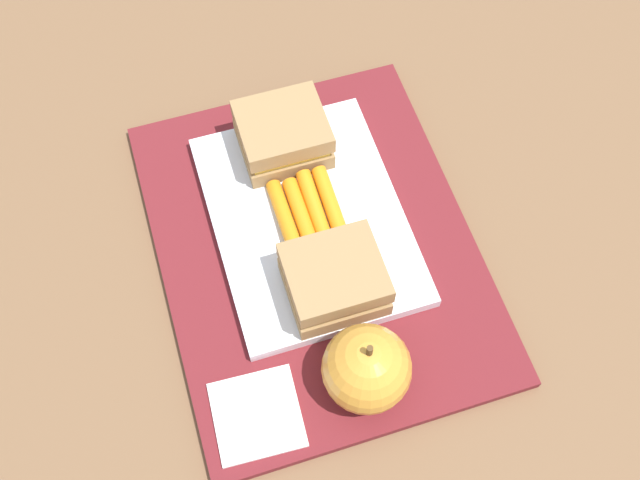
# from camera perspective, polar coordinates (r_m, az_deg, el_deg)

# --- Properties ---
(ground_plane) EXTENTS (2.40, 2.40, 0.00)m
(ground_plane) POSITION_cam_1_polar(r_m,az_deg,el_deg) (0.70, -0.31, -0.76)
(ground_plane) COLOR brown
(lunchbag_mat) EXTENTS (0.36, 0.28, 0.01)m
(lunchbag_mat) POSITION_cam_1_polar(r_m,az_deg,el_deg) (0.69, -0.31, -0.57)
(lunchbag_mat) COLOR maroon
(lunchbag_mat) RESTS_ON ground_plane
(food_tray) EXTENTS (0.23, 0.17, 0.01)m
(food_tray) POSITION_cam_1_polar(r_m,az_deg,el_deg) (0.69, -0.93, 1.60)
(food_tray) COLOR white
(food_tray) RESTS_ON lunchbag_mat
(sandwich_half_left) EXTENTS (0.07, 0.08, 0.04)m
(sandwich_half_left) POSITION_cam_1_polar(r_m,az_deg,el_deg) (0.71, -2.81, 7.94)
(sandwich_half_left) COLOR #9E7A4C
(sandwich_half_left) RESTS_ON food_tray
(sandwich_half_right) EXTENTS (0.07, 0.08, 0.04)m
(sandwich_half_right) POSITION_cam_1_polar(r_m,az_deg,el_deg) (0.63, 1.10, -3.00)
(sandwich_half_right) COLOR #9E7A4C
(sandwich_half_right) RESTS_ON food_tray
(carrot_sticks_bundle) EXTENTS (0.08, 0.06, 0.02)m
(carrot_sticks_bundle) POSITION_cam_1_polar(r_m,az_deg,el_deg) (0.68, -0.93, 2.19)
(carrot_sticks_bundle) COLOR orange
(carrot_sticks_bundle) RESTS_ON food_tray
(apple) EXTENTS (0.07, 0.07, 0.08)m
(apple) POSITION_cam_1_polar(r_m,az_deg,el_deg) (0.60, 3.75, -9.59)
(apple) COLOR gold
(apple) RESTS_ON lunchbag_mat
(paper_napkin) EXTENTS (0.07, 0.07, 0.00)m
(paper_napkin) POSITION_cam_1_polar(r_m,az_deg,el_deg) (0.63, -4.78, -13.00)
(paper_napkin) COLOR white
(paper_napkin) RESTS_ON lunchbag_mat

